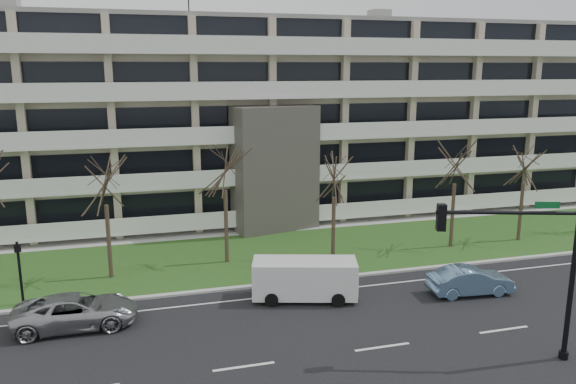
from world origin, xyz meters
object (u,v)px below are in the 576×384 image
object	(u,v)px
white_van	(306,276)
blue_sedan	(470,281)
silver_pickup	(76,311)
traffic_signal	(527,259)
pedestrian_signal	(19,265)

from	to	relation	value
white_van	blue_sedan	bearing A→B (deg)	4.61
silver_pickup	traffic_signal	distance (m)	19.63
silver_pickup	pedestrian_signal	bearing A→B (deg)	40.75
blue_sedan	silver_pickup	bearing A→B (deg)	90.74
pedestrian_signal	traffic_signal	bearing A→B (deg)	-42.44
traffic_signal	pedestrian_signal	world-z (taller)	traffic_signal
white_van	pedestrian_signal	world-z (taller)	pedestrian_signal
traffic_signal	blue_sedan	bearing A→B (deg)	90.78
blue_sedan	white_van	world-z (taller)	white_van
silver_pickup	blue_sedan	xyz separation A→B (m)	(19.57, -1.48, -0.03)
traffic_signal	white_van	bearing A→B (deg)	146.62
blue_sedan	traffic_signal	distance (m)	7.53
blue_sedan	pedestrian_signal	distance (m)	22.88
pedestrian_signal	silver_pickup	bearing A→B (deg)	-63.11
blue_sedan	pedestrian_signal	xyz separation A→B (m)	(-22.35, 4.68, 1.39)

